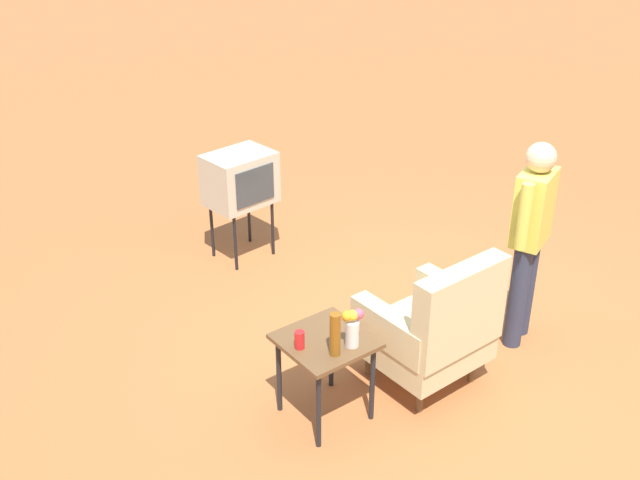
% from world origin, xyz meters
% --- Properties ---
extents(ground_plane, '(60.00, 60.00, 0.00)m').
position_xyz_m(ground_plane, '(0.00, 0.00, 0.00)').
color(ground_plane, '#AD6033').
extents(armchair, '(0.80, 0.80, 1.06)m').
position_xyz_m(armchair, '(0.23, 0.26, 0.50)').
color(armchair, brown).
rests_on(armchair, ground).
extents(side_table, '(0.56, 0.56, 0.62)m').
position_xyz_m(side_table, '(1.04, 0.06, 0.53)').
color(side_table, black).
rests_on(side_table, ground).
extents(tv_on_stand, '(0.64, 0.50, 1.03)m').
position_xyz_m(tv_on_stand, '(0.28, -2.22, 0.78)').
color(tv_on_stand, black).
rests_on(tv_on_stand, ground).
extents(person_standing, '(0.53, 0.34, 1.64)m').
position_xyz_m(person_standing, '(-0.73, 0.25, 0.94)').
color(person_standing, '#2D3347').
rests_on(person_standing, ground).
extents(bottle_tall_amber, '(0.07, 0.07, 0.30)m').
position_xyz_m(bottle_tall_amber, '(1.09, 0.23, 0.77)').
color(bottle_tall_amber, brown).
rests_on(bottle_tall_amber, side_table).
extents(soda_can_red, '(0.07, 0.07, 0.12)m').
position_xyz_m(soda_can_red, '(1.23, 0.04, 0.68)').
color(soda_can_red, red).
rests_on(soda_can_red, side_table).
extents(flower_vase, '(0.15, 0.10, 0.27)m').
position_xyz_m(flower_vase, '(0.94, 0.22, 0.77)').
color(flower_vase, silver).
rests_on(flower_vase, side_table).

